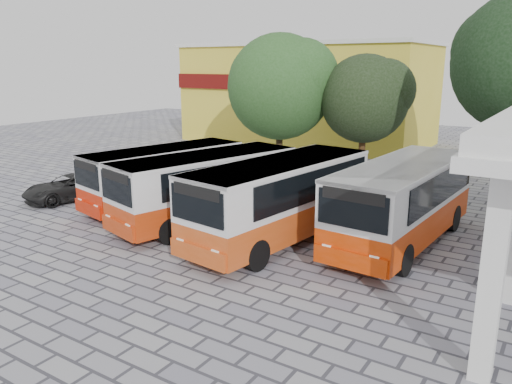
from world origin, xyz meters
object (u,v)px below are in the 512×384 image
Objects in this scene: bus_centre_right at (281,196)px; bus_far_right at (403,198)px; bus_far_left at (165,173)px; parked_car at (70,187)px; bus_centre_left at (206,184)px.

bus_far_right is at bearing 35.79° from bus_centre_right.
bus_centre_right is 4.53m from bus_far_right.
bus_far_left is 0.94× the size of bus_far_right.
bus_far_right is 1.93× the size of parked_car.
bus_centre_right is at bearing 10.89° from bus_centre_left.
bus_far_left is 3.42m from bus_centre_left.
bus_centre_right is at bearing 16.77° from parked_car.
bus_far_right is 16.10m from parked_car.
bus_far_left is 5.22m from parked_car.
parked_car is (-15.84, -2.61, -1.16)m from bus_far_right.
parked_car is (-11.86, -0.46, -1.17)m from bus_centre_right.
bus_centre_right is (7.02, -1.22, 0.17)m from bus_far_left.
bus_centre_left is 8.22m from parked_car.
bus_far_left is 0.94× the size of bus_centre_left.
parked_car is at bearing -166.94° from bus_far_right.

